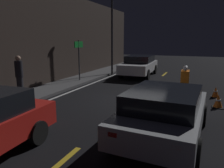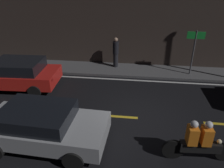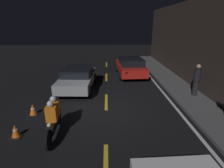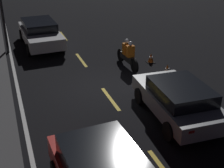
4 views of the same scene
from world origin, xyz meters
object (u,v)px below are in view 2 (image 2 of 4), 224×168
Objects in this scene: hatchback_silver at (43,125)px; motorcycle at (199,142)px; pedestrian at (116,52)px; shop_sign at (195,44)px; taxi_red at (16,74)px.

motorcycle is at bearing 1.18° from hatchback_silver.
pedestrian is (1.64, 6.67, 0.31)m from hatchback_silver.
pedestrian is at bearing 172.18° from shop_sign.
taxi_red is 8.63m from motorcycle.
shop_sign reaches higher than hatchback_silver.
taxi_red is at bearing -164.51° from shop_sign.
shop_sign is at bearing -167.19° from taxi_red.
taxi_red reaches higher than hatchback_silver.
pedestrian is 4.28m from shop_sign.
taxi_red is 4.68m from hatchback_silver.
taxi_red is 2.38× the size of pedestrian.
hatchback_silver is at bearing -103.83° from pedestrian.
hatchback_silver is 1.71× the size of shop_sign.
pedestrian is 0.73× the size of shop_sign.
pedestrian is at bearing 112.05° from motorcycle.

